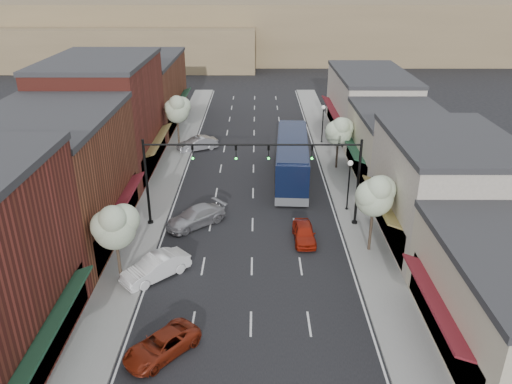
{
  "coord_description": "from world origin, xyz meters",
  "views": [
    {
      "loc": [
        0.33,
        -26.67,
        18.37
      ],
      "look_at": [
        0.27,
        9.35,
        2.2
      ],
      "focal_mm": 35.0,
      "sensor_mm": 36.0,
      "label": 1
    }
  ],
  "objects_px": {
    "parked_car_a": "(162,345)",
    "parked_car_e": "(198,144)",
    "tree_left_far": "(177,109)",
    "signal_mast_right": "(327,170)",
    "signal_mast_left": "(177,170)",
    "tree_right_near": "(375,194)",
    "red_hatchback": "(304,233)",
    "tree_left_near": "(115,225)",
    "coach_bus": "(292,159)",
    "tree_right_far": "(339,131)",
    "parked_car_c": "(196,217)",
    "lamp_post_far": "(323,118)",
    "lamp_post_near": "(349,177)",
    "parked_car_b": "(156,267)"
  },
  "relations": [
    {
      "from": "coach_bus",
      "to": "parked_car_e",
      "type": "relative_size",
      "value": 2.96
    },
    {
      "from": "tree_right_far",
      "to": "lamp_post_far",
      "type": "distance_m",
      "value": 8.13
    },
    {
      "from": "signal_mast_left",
      "to": "tree_right_far",
      "type": "distance_m",
      "value": 18.39
    },
    {
      "from": "tree_left_far",
      "to": "parked_car_a",
      "type": "bearing_deg",
      "value": -83.54
    },
    {
      "from": "parked_car_a",
      "to": "parked_car_e",
      "type": "bearing_deg",
      "value": 133.84
    },
    {
      "from": "parked_car_b",
      "to": "parked_car_e",
      "type": "height_order",
      "value": "parked_car_b"
    },
    {
      "from": "tree_right_near",
      "to": "tree_right_far",
      "type": "distance_m",
      "value": 16.01
    },
    {
      "from": "signal_mast_right",
      "to": "signal_mast_left",
      "type": "relative_size",
      "value": 1.0
    },
    {
      "from": "parked_car_b",
      "to": "lamp_post_near",
      "type": "bearing_deg",
      "value": 81.41
    },
    {
      "from": "tree_left_far",
      "to": "red_hatchback",
      "type": "relative_size",
      "value": 1.6
    },
    {
      "from": "tree_right_near",
      "to": "lamp_post_far",
      "type": "height_order",
      "value": "tree_right_near"
    },
    {
      "from": "lamp_post_far",
      "to": "parked_car_a",
      "type": "distance_m",
      "value": 36.66
    },
    {
      "from": "lamp_post_far",
      "to": "coach_bus",
      "type": "xyz_separation_m",
      "value": [
        -4.15,
        -10.68,
        -0.94
      ]
    },
    {
      "from": "tree_left_near",
      "to": "parked_car_c",
      "type": "distance_m",
      "value": 9.54
    },
    {
      "from": "tree_right_near",
      "to": "red_hatchback",
      "type": "distance_m",
      "value": 6.12
    },
    {
      "from": "tree_left_far",
      "to": "parked_car_e",
      "type": "xyz_separation_m",
      "value": [
        2.05,
        -0.32,
        -3.87
      ]
    },
    {
      "from": "lamp_post_far",
      "to": "coach_bus",
      "type": "relative_size",
      "value": 0.34
    },
    {
      "from": "signal_mast_left",
      "to": "coach_bus",
      "type": "relative_size",
      "value": 0.62
    },
    {
      "from": "lamp_post_near",
      "to": "red_hatchback",
      "type": "relative_size",
      "value": 1.16
    },
    {
      "from": "tree_left_far",
      "to": "parked_car_b",
      "type": "bearing_deg",
      "value": -85.35
    },
    {
      "from": "coach_bus",
      "to": "parked_car_e",
      "type": "bearing_deg",
      "value": 143.41
    },
    {
      "from": "signal_mast_right",
      "to": "parked_car_c",
      "type": "bearing_deg",
      "value": -179.73
    },
    {
      "from": "tree_left_near",
      "to": "signal_mast_right",
      "type": "bearing_deg",
      "value": 30.14
    },
    {
      "from": "tree_right_far",
      "to": "tree_left_far",
      "type": "height_order",
      "value": "tree_left_far"
    },
    {
      "from": "tree_left_near",
      "to": "parked_car_a",
      "type": "distance_m",
      "value": 8.19
    },
    {
      "from": "parked_car_e",
      "to": "parked_car_b",
      "type": "bearing_deg",
      "value": -26.91
    },
    {
      "from": "lamp_post_near",
      "to": "coach_bus",
      "type": "height_order",
      "value": "lamp_post_near"
    },
    {
      "from": "tree_left_far",
      "to": "parked_car_b",
      "type": "distance_m",
      "value": 25.64
    },
    {
      "from": "lamp_post_far",
      "to": "parked_car_a",
      "type": "relative_size",
      "value": 1.05
    },
    {
      "from": "signal_mast_right",
      "to": "coach_bus",
      "type": "height_order",
      "value": "signal_mast_right"
    },
    {
      "from": "tree_right_near",
      "to": "parked_car_e",
      "type": "bearing_deg",
      "value": 123.85
    },
    {
      "from": "tree_left_near",
      "to": "parked_car_b",
      "type": "relative_size",
      "value": 1.24
    },
    {
      "from": "signal_mast_right",
      "to": "signal_mast_left",
      "type": "distance_m",
      "value": 11.24
    },
    {
      "from": "lamp_post_far",
      "to": "red_hatchback",
      "type": "height_order",
      "value": "lamp_post_far"
    },
    {
      "from": "parked_car_c",
      "to": "coach_bus",
      "type": "bearing_deg",
      "value": 98.36
    },
    {
      "from": "tree_left_far",
      "to": "lamp_post_near",
      "type": "relative_size",
      "value": 1.38
    },
    {
      "from": "coach_bus",
      "to": "red_hatchback",
      "type": "distance_m",
      "value": 11.92
    },
    {
      "from": "signal_mast_right",
      "to": "parked_car_c",
      "type": "xyz_separation_m",
      "value": [
        -10.04,
        -0.05,
        -3.9
      ]
    },
    {
      "from": "lamp_post_far",
      "to": "parked_car_e",
      "type": "distance_m",
      "value": 14.38
    },
    {
      "from": "tree_left_far",
      "to": "parked_car_a",
      "type": "xyz_separation_m",
      "value": [
        3.66,
        -32.36,
        -4.02
      ]
    },
    {
      "from": "tree_left_near",
      "to": "parked_car_e",
      "type": "xyz_separation_m",
      "value": [
        2.05,
        25.68,
        -3.49
      ]
    },
    {
      "from": "parked_car_e",
      "to": "tree_left_far",
      "type": "bearing_deg",
      "value": -125.64
    },
    {
      "from": "tree_left_far",
      "to": "parked_car_e",
      "type": "bearing_deg",
      "value": -8.73
    },
    {
      "from": "tree_right_far",
      "to": "parked_car_b",
      "type": "xyz_separation_m",
      "value": [
        -14.55,
        -19.26,
        -3.23
      ]
    },
    {
      "from": "parked_car_e",
      "to": "parked_car_a",
      "type": "bearing_deg",
      "value": -24.04
    },
    {
      "from": "red_hatchback",
      "to": "parked_car_e",
      "type": "relative_size",
      "value": 0.86
    },
    {
      "from": "tree_right_near",
      "to": "parked_car_c",
      "type": "height_order",
      "value": "tree_right_near"
    },
    {
      "from": "parked_car_e",
      "to": "red_hatchback",
      "type": "bearing_deg",
      "value": -0.49
    },
    {
      "from": "coach_bus",
      "to": "red_hatchback",
      "type": "relative_size",
      "value": 3.44
    },
    {
      "from": "signal_mast_left",
      "to": "parked_car_c",
      "type": "xyz_separation_m",
      "value": [
        1.2,
        -0.05,
        -3.9
      ]
    }
  ]
}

